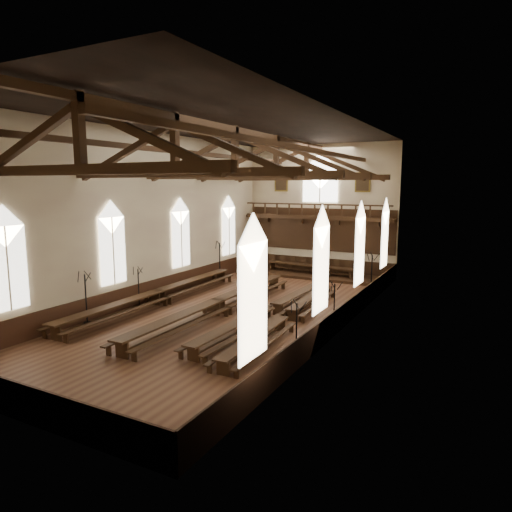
{
  "coord_description": "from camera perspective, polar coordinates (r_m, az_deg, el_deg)",
  "views": [
    {
      "loc": [
        12.25,
        -20.82,
        6.9
      ],
      "look_at": [
        0.44,
        1.5,
        2.96
      ],
      "focal_mm": 32.0,
      "sensor_mm": 36.0,
      "label": 1
    }
  ],
  "objects": [
    {
      "name": "ground",
      "position": [
        25.12,
        -2.5,
        -7.08
      ],
      "size": [
        26.0,
        26.0,
        0.0
      ],
      "primitive_type": "plane",
      "color": "brown",
      "rests_on": "ground"
    },
    {
      "name": "room_walls",
      "position": [
        24.16,
        -2.61,
        7.82
      ],
      "size": [
        26.0,
        26.0,
        26.0
      ],
      "color": "beige",
      "rests_on": "ground"
    },
    {
      "name": "wainscot_band",
      "position": [
        24.96,
        -2.51,
        -5.75
      ],
      "size": [
        12.0,
        26.0,
        1.2
      ],
      "color": "#371B10",
      "rests_on": "ground"
    },
    {
      "name": "side_windows",
      "position": [
        24.36,
        -2.56,
        1.41
      ],
      "size": [
        11.85,
        19.8,
        4.5
      ],
      "color": "white",
      "rests_on": "room_walls"
    },
    {
      "name": "end_window",
      "position": [
        35.88,
        8.03,
        9.3
      ],
      "size": [
        2.8,
        0.12,
        3.8
      ],
      "color": "white",
      "rests_on": "room_walls"
    },
    {
      "name": "minstrels_gallery",
      "position": [
        35.78,
        7.78,
        3.99
      ],
      "size": [
        11.8,
        1.24,
        3.7
      ],
      "color": "#331C10",
      "rests_on": "room_walls"
    },
    {
      "name": "portraits",
      "position": [
        35.87,
        8.02,
        9.11
      ],
      "size": [
        7.75,
        0.09,
        1.45
      ],
      "color": "brown",
      "rests_on": "room_walls"
    },
    {
      "name": "roof_trusses",
      "position": [
        24.19,
        -2.64,
        11.98
      ],
      "size": [
        11.7,
        25.7,
        2.8
      ],
      "color": "#331C10",
      "rests_on": "room_walls"
    },
    {
      "name": "refectory_row_a",
      "position": [
        27.35,
        -12.17,
        -4.65
      ],
      "size": [
        1.81,
        15.08,
        0.82
      ],
      "color": "#331C10",
      "rests_on": "ground"
    },
    {
      "name": "refectory_row_b",
      "position": [
        24.74,
        -4.87,
        -5.92
      ],
      "size": [
        1.71,
        15.05,
        0.82
      ],
      "color": "#331C10",
      "rests_on": "ground"
    },
    {
      "name": "refectory_row_c",
      "position": [
        23.88,
        2.05,
        -6.62
      ],
      "size": [
        1.65,
        14.13,
        0.72
      ],
      "color": "#331C10",
      "rests_on": "ground"
    },
    {
      "name": "refectory_row_d",
      "position": [
        22.73,
        3.82,
        -7.52
      ],
      "size": [
        1.73,
        13.74,
        0.67
      ],
      "color": "#331C10",
      "rests_on": "ground"
    },
    {
      "name": "dais",
      "position": [
        35.18,
        6.75,
        -2.33
      ],
      "size": [
        11.4,
        3.01,
        0.2
      ],
      "primitive_type": "cube",
      "color": "#371B10",
      "rests_on": "ground"
    },
    {
      "name": "high_table",
      "position": [
        35.05,
        6.77,
        -1.25
      ],
      "size": [
        7.27,
        1.42,
        0.68
      ],
      "color": "#331C10",
      "rests_on": "dais"
    },
    {
      "name": "high_chairs",
      "position": [
        35.71,
        7.19,
        -1.08
      ],
      "size": [
        7.66,
        0.46,
        1.05
      ],
      "color": "#331C10",
      "rests_on": "dais"
    },
    {
      "name": "candelabrum_left_near",
      "position": [
        24.4,
        -20.42,
        -6.13
      ],
      "size": [
        0.77,
        0.82,
        2.69
      ],
      "color": "black",
      "rests_on": "ground"
    },
    {
      "name": "candelabrum_left_mid",
      "position": [
        26.98,
        -14.43,
        -4.69
      ],
      "size": [
        0.68,
        0.69,
        2.32
      ],
      "color": "black",
      "rests_on": "ground"
    },
    {
      "name": "candelabrum_left_far",
      "position": [
        33.67,
        -4.54,
        -1.47
      ],
      "size": [
        0.81,
        0.87,
        2.87
      ],
      "color": "black",
      "rests_on": "ground"
    },
    {
      "name": "candelabrum_right_near",
      "position": [
        18.49,
        5.06,
        -10.61
      ],
      "size": [
        0.65,
        0.75,
        2.45
      ],
      "color": "black",
      "rests_on": "ground"
    },
    {
      "name": "candelabrum_right_mid",
      "position": [
        22.71,
        9.72,
        -7.09
      ],
      "size": [
        0.68,
        0.69,
        2.32
      ],
      "color": "black",
      "rests_on": "ground"
    },
    {
      "name": "candelabrum_right_far",
      "position": [
        29.55,
        14.2,
        -3.24
      ],
      "size": [
        0.8,
        0.83,
        2.75
      ],
      "color": "black",
      "rests_on": "ground"
    }
  ]
}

